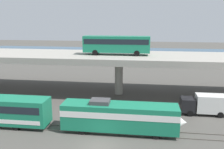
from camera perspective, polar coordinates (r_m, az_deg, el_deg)
The scene contains 16 objects.
ground_plane at distance 28.45m, azimuth -2.92°, elevation -16.55°, with size 260.00×260.00×0.00m, color #4C4944.
rail_strip_near at distance 31.22m, azimuth -1.81°, elevation -13.58°, with size 110.00×0.12×0.12m, color #59544C.
rail_strip_far at distance 32.60m, azimuth -1.35°, elevation -12.37°, with size 110.00×0.12×0.12m, color #59544C.
train_locomotive at distance 30.76m, azimuth 3.11°, elevation -9.65°, with size 15.36×3.04×4.18m.
highway_overpass at distance 45.14m, azimuth 1.63°, elevation 3.82°, with size 96.00×12.15×7.53m.
transit_bus_on_overpass at distance 44.44m, azimuth 1.04°, elevation 7.24°, with size 12.00×2.68×3.40m.
service_truck_west at distance 39.00m, azimuth 21.04°, elevation -6.44°, with size 6.80×2.46×3.04m.
pier_parking_lot at distance 80.55m, azimuth 4.25°, elevation 3.44°, with size 66.32×10.22×1.55m, color #9E998E.
parked_car_0 at distance 78.17m, azimuth 8.50°, elevation 4.19°, with size 4.04×1.82×1.50m.
parked_car_1 at distance 80.65m, azimuth 0.38°, elevation 4.60°, with size 4.08×1.95×1.50m.
parked_car_2 at distance 80.31m, azimuth 21.20°, elevation 3.69°, with size 4.69×1.94×1.50m.
parked_car_3 at distance 84.53m, azimuth -6.70°, elevation 4.90°, with size 4.03×1.88×1.50m.
parked_car_4 at distance 81.57m, azimuth -5.21°, elevation 4.64°, with size 4.28×1.85×1.50m.
parked_car_5 at distance 86.00m, azimuth -12.52°, elevation 4.81°, with size 4.12×1.87×1.50m.
parked_car_6 at distance 79.35m, azimuth 15.91°, elevation 3.97°, with size 4.06×1.92×1.50m.
harbor_water at distance 103.38m, azimuth 5.03°, elevation 5.09°, with size 140.00×36.00×0.01m, color #2D5170.
Camera 1 is at (4.68, -24.33, 13.98)m, focal length 39.15 mm.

